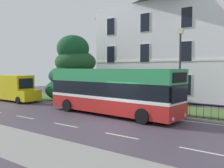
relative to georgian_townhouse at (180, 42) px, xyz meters
The scene contains 8 objects.
ground_plane 15.50m from the georgian_townhouse, 83.92° to the right, with size 60.00×56.00×0.18m.
georgian_townhouse is the anchor object (origin of this frame).
iron_verge_railing 12.03m from the georgian_townhouse, 90.00° to the right, with size 16.97×0.04×0.97m.
evergreen_tree 12.24m from the georgian_townhouse, 136.97° to the right, with size 5.89×5.89×7.07m.
single_decker_bus 13.28m from the georgian_townhouse, 91.31° to the right, with size 10.67×3.24×3.33m.
white_panel_van 18.44m from the georgian_townhouse, 136.24° to the right, with size 5.72×2.14×2.67m.
street_lamp_post 11.26m from the georgian_townhouse, 68.96° to the right, with size 0.36×0.24×5.98m.
litter_bin 12.78m from the georgian_townhouse, 122.61° to the right, with size 0.52×0.52×1.13m.
Camera 1 is at (8.87, -11.96, 3.36)m, focal length 40.06 mm.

